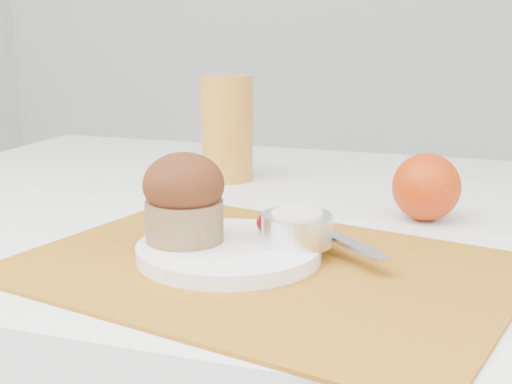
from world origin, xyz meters
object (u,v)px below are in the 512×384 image
(orange, at_px, (426,187))
(muffin, at_px, (184,198))
(juice_glass, at_px, (227,128))
(plate, at_px, (229,251))

(orange, height_order, muffin, muffin)
(muffin, bearing_deg, orange, 45.80)
(juice_glass, bearing_deg, orange, -23.15)
(juice_glass, bearing_deg, muffin, -75.70)
(orange, bearing_deg, plate, -127.71)
(orange, bearing_deg, juice_glass, 156.85)
(plate, bearing_deg, muffin, -176.56)
(plate, distance_m, juice_glass, 0.36)
(muffin, bearing_deg, plate, 3.44)
(juice_glass, relative_size, muffin, 1.66)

